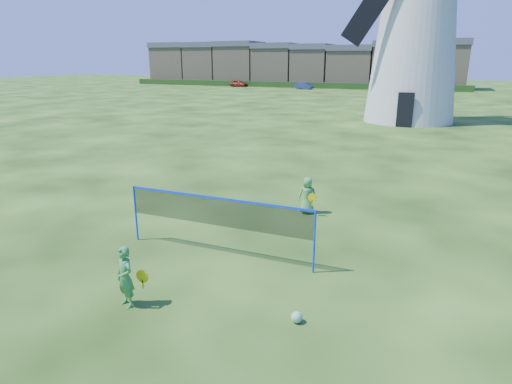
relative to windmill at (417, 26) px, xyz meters
The scene contains 10 objects.
ground 28.66m from the windmill, 94.23° to the right, with size 220.00×220.00×0.00m, color black.
windmill is the anchor object (origin of this frame).
badminton_net 28.82m from the windmill, 95.13° to the right, with size 5.05×0.05×1.55m.
player_girl 31.74m from the windmill, 95.73° to the right, with size 0.69×0.46×1.28m.
player_boy 25.08m from the windmill, 93.10° to the right, with size 0.70×0.53×1.20m.
play_ball 30.97m from the windmill, 89.55° to the right, with size 0.22×0.22×0.22m, color green.
terraced_houses 50.73m from the windmill, 118.85° to the left, with size 60.17×8.40×8.17m.
hedge 45.76m from the windmill, 122.09° to the left, with size 62.00×0.80×1.00m, color #193814.
car_left 49.28m from the windmill, 131.09° to the left, with size 1.44×3.57×1.22m, color maroon.
car_right 40.59m from the windmill, 118.60° to the left, with size 1.17×3.34×1.10m, color navy.
Camera 1 is at (4.32, -9.34, 4.77)m, focal length 30.34 mm.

